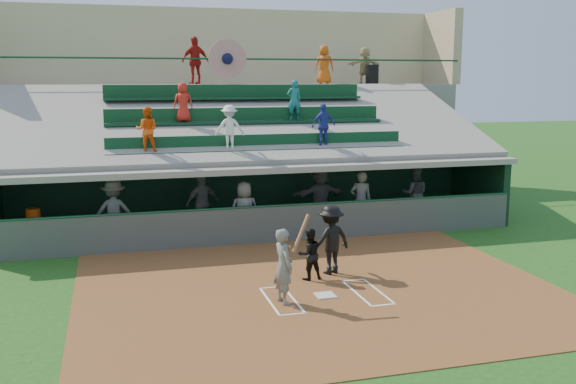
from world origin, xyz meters
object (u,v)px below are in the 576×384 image
object	(u,v)px
catcher	(309,254)
water_cooler	(33,215)
batter_at_plate	(284,266)
home_plate	(325,295)
white_table	(37,235)
trash_bin	(372,75)

from	to	relation	value
catcher	water_cooler	world-z (taller)	catcher
batter_at_plate	catcher	bearing A→B (deg)	54.47
home_plate	white_table	world-z (taller)	white_table
water_cooler	trash_bin	xyz separation A→B (m)	(13.09, 6.33, 4.04)
catcher	water_cooler	xyz separation A→B (m)	(-6.78, 4.98, 0.31)
batter_at_plate	white_table	bearing A→B (deg)	131.74
home_plate	trash_bin	distance (m)	14.94
water_cooler	white_table	bearing A→B (deg)	-45.24
batter_at_plate	water_cooler	world-z (taller)	batter_at_plate
water_cooler	home_plate	bearing A→B (deg)	-42.76
home_plate	trash_bin	bearing A→B (deg)	63.32
batter_at_plate	trash_bin	bearing A→B (deg)	60.08
water_cooler	trash_bin	bearing A→B (deg)	25.82
batter_at_plate	catcher	size ratio (longest dim) A/B	1.54
catcher	trash_bin	distance (m)	13.67
catcher	home_plate	bearing A→B (deg)	81.82
batter_at_plate	catcher	distance (m)	1.79
white_table	batter_at_plate	bearing A→B (deg)	-36.90
home_plate	white_table	xyz separation A→B (m)	(-6.70, 6.19, 0.37)
white_table	home_plate	bearing A→B (deg)	-31.38
batter_at_plate	trash_bin	distance (m)	15.30
home_plate	catcher	distance (m)	1.41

